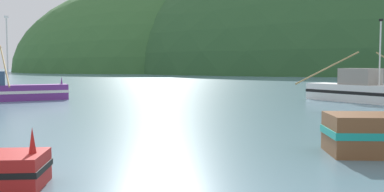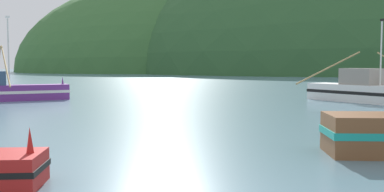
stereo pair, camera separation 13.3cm
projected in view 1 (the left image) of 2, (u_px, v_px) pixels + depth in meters
hill_far_left at (180, 71)px, 196.83m from camera, size 141.46×113.17×79.98m
hill_far_right at (359, 72)px, 186.44m from camera, size 201.55×161.24×103.76m
hill_mid_left at (341, 70)px, 261.20m from camera, size 216.47×173.17×93.48m
fishing_boat_white at (366, 91)px, 37.67m from camera, size 15.63×11.20×6.98m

